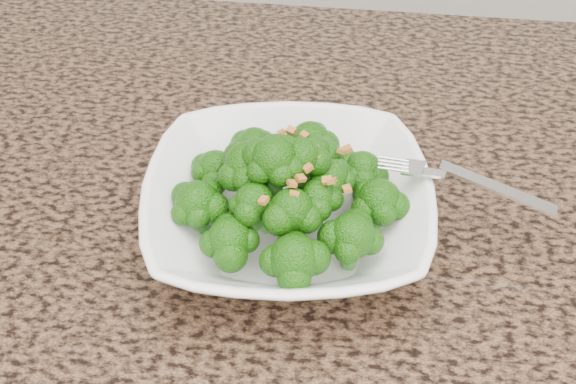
# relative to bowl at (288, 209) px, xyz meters

# --- Properties ---
(granite_counter) EXTENTS (1.64, 1.04, 0.03)m
(granite_counter) POSITION_rel_bowl_xyz_m (0.04, -0.09, -0.04)
(granite_counter) COLOR brown
(granite_counter) RESTS_ON cabinet
(bowl) EXTENTS (0.27, 0.27, 0.06)m
(bowl) POSITION_rel_bowl_xyz_m (0.00, 0.00, 0.00)
(bowl) COLOR white
(bowl) RESTS_ON granite_counter
(broccoli_pile) EXTENTS (0.21, 0.21, 0.07)m
(broccoli_pile) POSITION_rel_bowl_xyz_m (0.00, 0.00, 0.06)
(broccoli_pile) COLOR #1C5C0A
(broccoli_pile) RESTS_ON bowl
(garlic_topping) EXTENTS (0.13, 0.13, 0.01)m
(garlic_topping) POSITION_rel_bowl_xyz_m (0.00, 0.00, 0.10)
(garlic_topping) COLOR #B7732C
(garlic_topping) RESTS_ON broccoli_pile
(fork) EXTENTS (0.17, 0.06, 0.01)m
(fork) POSITION_rel_bowl_xyz_m (0.12, 0.02, 0.04)
(fork) COLOR silver
(fork) RESTS_ON bowl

